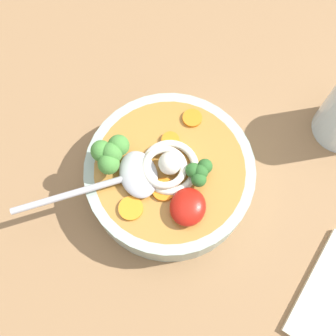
{
  "coord_description": "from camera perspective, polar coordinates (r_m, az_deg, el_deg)",
  "views": [
    {
      "loc": [
        20.64,
        4.18,
        55.49
      ],
      "look_at": [
        3.98,
        -0.22,
        8.74
      ],
      "focal_mm": 44.65,
      "sensor_mm": 36.0,
      "label": 1
    }
  ],
  "objects": [
    {
      "name": "table_slab",
      "position": [
        0.58,
        1.22,
        1.11
      ],
      "size": [
        117.13,
        117.13,
        3.4
      ],
      "primitive_type": "cube",
      "color": "#936D47",
      "rests_on": "ground"
    },
    {
      "name": "soup_bowl",
      "position": [
        0.52,
        0.0,
        -0.98
      ],
      "size": [
        20.66,
        20.66,
        5.35
      ],
      "color": "#9EB2A3",
      "rests_on": "table_slab"
    },
    {
      "name": "noodle_pile",
      "position": [
        0.49,
        -0.13,
        0.28
      ],
      "size": [
        7.65,
        7.5,
        3.08
      ],
      "color": "silver",
      "rests_on": "soup_bowl"
    },
    {
      "name": "soup_spoon",
      "position": [
        0.49,
        -5.62,
        -1.32
      ],
      "size": [
        12.03,
        16.37,
        1.6
      ],
      "rotation": [
        0.0,
        0.0,
        5.27
      ],
      "color": "#B7B7BC",
      "rests_on": "soup_bowl"
    },
    {
      "name": "chili_sauce_dollop",
      "position": [
        0.47,
        2.73,
        -5.32
      ],
      "size": [
        4.57,
        4.11,
        2.06
      ],
      "primitive_type": "ellipsoid",
      "color": "#B2190F",
      "rests_on": "soup_bowl"
    },
    {
      "name": "broccoli_floret_center",
      "position": [
        0.48,
        -7.89,
        1.99
      ],
      "size": [
        4.94,
        4.25,
        3.91
      ],
      "color": "#7A9E60",
      "rests_on": "soup_bowl"
    },
    {
      "name": "broccoli_floret_right",
      "position": [
        0.48,
        4.31,
        -0.55
      ],
      "size": [
        3.48,
        3.0,
        2.75
      ],
      "color": "#7A9E60",
      "rests_on": "soup_bowl"
    },
    {
      "name": "carrot_slice_rear",
      "position": [
        0.52,
        3.33,
        6.82
      ],
      "size": [
        2.44,
        2.44,
        0.44
      ],
      "primitive_type": "cylinder",
      "color": "orange",
      "rests_on": "soup_bowl"
    },
    {
      "name": "carrot_slice_near_spoon",
      "position": [
        0.49,
        -0.63,
        -2.95
      ],
      "size": [
        2.8,
        2.8,
        0.47
      ],
      "primitive_type": "cylinder",
      "color": "orange",
      "rests_on": "soup_bowl"
    },
    {
      "name": "carrot_slice_front",
      "position": [
        0.51,
        0.33,
        3.78
      ],
      "size": [
        2.19,
        2.19,
        0.59
      ],
      "primitive_type": "cylinder",
      "color": "orange",
      "rests_on": "soup_bowl"
    },
    {
      "name": "carrot_slice_far",
      "position": [
        0.48,
        -5.1,
        -5.51
      ],
      "size": [
        2.84,
        2.84,
        0.45
      ],
      "primitive_type": "cylinder",
      "color": "orange",
      "rests_on": "soup_bowl"
    }
  ]
}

